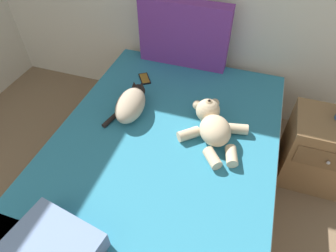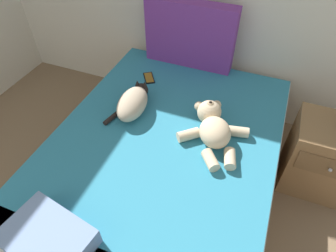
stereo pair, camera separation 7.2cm
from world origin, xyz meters
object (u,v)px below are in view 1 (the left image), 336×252
Objects in this scene: cell_phone at (145,79)px; nightstand at (320,151)px; throw_pillow at (55,246)px; bed at (162,170)px; teddy_bear at (213,125)px; cat at (131,104)px; patterned_cushion at (184,34)px.

nightstand is at bearing -4.82° from cell_phone.
throw_pillow reaches higher than nightstand.
throw_pillow is (0.12, -1.39, 0.05)m from cell_phone.
cell_phone is at bearing 120.20° from bed.
teddy_bear is 0.87m from nightstand.
cat is 2.67× the size of cell_phone.
nightstand reaches higher than cell_phone.
patterned_cushion is at bearing 159.12° from nightstand.
nightstand is at bearing 44.88° from throw_pillow.
cat is at bearing 93.34° from throw_pillow.
cell_phone reaches higher than bed.
teddy_bear is (0.28, 0.20, 0.33)m from bed.
cell_phone is at bearing 146.79° from teddy_bear.
throw_pillow reaches higher than bed.
throw_pillow is (-0.10, -1.72, -0.21)m from patterned_cushion.
patterned_cushion is 1.35m from nightstand.
throw_pillow reaches higher than cell_phone.
bed is 0.76m from cell_phone.
teddy_bear is 1.10m from throw_pillow.
bed is 0.87m from throw_pillow.
nightstand is (1.17, -0.45, -0.49)m from patterned_cushion.
cat reaches higher than throw_pillow.
throw_pillow is at bearing -135.12° from nightstand.
bed is 1.09m from patterned_cushion.
cat reaches higher than nightstand.
cat reaches higher than cell_phone.
nightstand is (1.03, 0.50, 0.03)m from bed.
cat is (-0.16, -0.71, -0.19)m from patterned_cushion.
cat is at bearing -81.45° from cell_phone.
teddy_bear reaches higher than cell_phone.
cell_phone is at bearing 94.80° from throw_pillow.
patterned_cushion reaches higher than bed.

